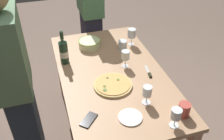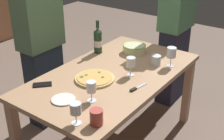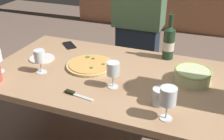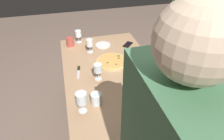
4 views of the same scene
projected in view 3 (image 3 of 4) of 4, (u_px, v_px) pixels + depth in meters
name	position (u px, v px, depth m)	size (l,w,h in m)	color
dining_table	(112.00, 87.00, 1.83)	(1.60, 0.90, 0.75)	tan
pizza	(90.00, 65.00, 1.87)	(0.32, 0.32, 0.03)	#D4B774
serving_bowl	(193.00, 75.00, 1.68)	(0.22, 0.22, 0.08)	beige
wine_bottle	(169.00, 42.00, 1.95)	(0.08, 0.08, 0.32)	#1E3925
wine_glass_near_pizza	(40.00, 57.00, 1.76)	(0.07, 0.07, 0.15)	white
wine_glass_far_left	(168.00, 98.00, 1.32)	(0.08, 0.08, 0.18)	white
wine_glass_far_right	(113.00, 70.00, 1.60)	(0.07, 0.07, 0.16)	white
cup_amber	(160.00, 97.00, 1.47)	(0.09, 0.09, 0.09)	white
side_plate	(42.00, 58.00, 1.99)	(0.17, 0.17, 0.01)	white
cell_phone	(69.00, 45.00, 2.20)	(0.07, 0.14, 0.01)	black
pizza_knife	(75.00, 94.00, 1.56)	(0.18, 0.05, 0.02)	silver
person_host	(139.00, 23.00, 2.41)	(0.42, 0.24, 1.67)	#222E3C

